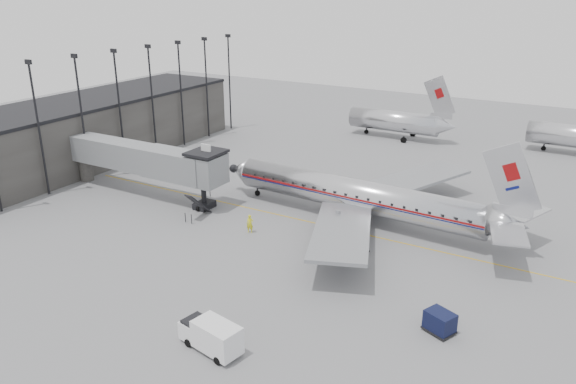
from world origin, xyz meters
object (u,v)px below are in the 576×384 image
airliner (362,196)px  baggage_cart_navy (440,322)px  service_van (211,335)px  ramp_worker (250,224)px  baggage_cart_white (356,244)px

airliner → baggage_cart_navy: airliner is taller
service_van → ramp_worker: 18.68m
baggage_cart_white → service_van: bearing=-84.6°
baggage_cart_white → ramp_worker: size_ratio=1.27×
service_van → airliner: bearing=100.5°
airliner → ramp_worker: airliner is taller
ramp_worker → baggage_cart_white: bearing=-15.4°
ramp_worker → airliner: bearing=23.2°
service_van → baggage_cart_navy: size_ratio=1.97×
airliner → baggage_cart_navy: (12.52, -15.43, -1.81)m
service_van → baggage_cart_white: (2.52, 17.99, -0.30)m
service_van → baggage_cart_white: 18.17m
airliner → ramp_worker: bearing=-132.1°
airliner → baggage_cart_white: bearing=-67.2°
baggage_cart_navy → baggage_cart_white: baggage_cart_navy is taller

